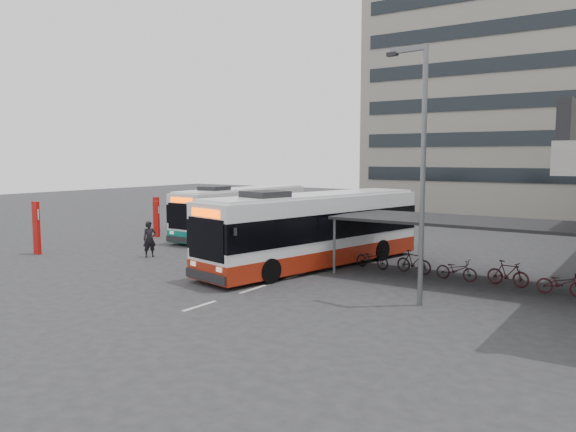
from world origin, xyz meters
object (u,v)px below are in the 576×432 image
Objects in this scene: bus_main at (315,230)px; pedestrian at (150,239)px; lamp_post at (420,159)px; bus_teal at (243,212)px.

pedestrian is (-8.21, -2.68, -0.77)m from bus_main.
bus_main is 1.44× the size of lamp_post.
pedestrian is 15.34m from lamp_post.
lamp_post is at bearing -18.70° from bus_main.
bus_teal is at bearing 158.18° from bus_main.
lamp_post reaches higher than bus_teal.
pedestrian is at bearing -83.45° from bus_teal.
bus_main is 8.67m from pedestrian.
bus_main is at bearing 156.14° from lamp_post.
pedestrian is (1.13, -8.96, -0.62)m from bus_teal.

